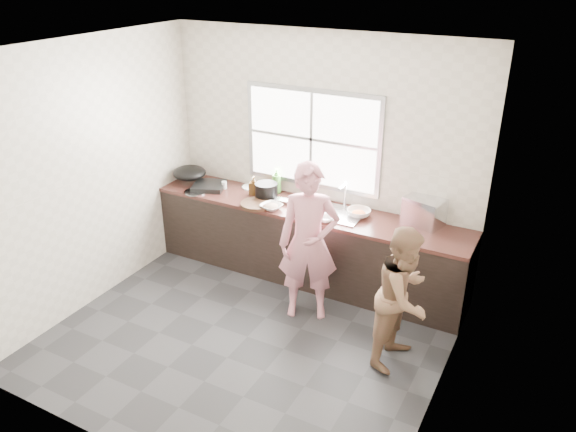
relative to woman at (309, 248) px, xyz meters
The scene contains 30 objects.
floor 1.05m from the woman, 117.34° to the right, with size 3.60×3.20×0.01m, color #2B2B2E.
ceiling 2.07m from the woman, 117.34° to the right, with size 3.60×3.20×0.01m, color silver.
wall_back 1.18m from the woman, 109.10° to the left, with size 3.60×0.01×2.70m, color beige.
wall_left 2.31m from the woman, 163.24° to the right, with size 0.01×3.20×2.70m, color beige.
wall_right 1.71m from the woman, 23.62° to the right, with size 0.01×3.20×2.70m, color beige.
wall_front 2.35m from the woman, 98.42° to the right, with size 3.60×0.01×2.70m, color beige.
cabinet 0.81m from the woman, 117.26° to the left, with size 3.60×0.62×0.82m, color black.
countertop 0.73m from the woman, 117.26° to the left, with size 3.60×0.64×0.04m, color #3B1D18.
sink 0.65m from the woman, 88.48° to the left, with size 0.55×0.45×0.02m, color silver.
faucet 0.88m from the woman, 88.84° to the left, with size 0.02×0.02×0.30m, color silver.
window_frame 1.31m from the woman, 114.59° to the left, with size 1.60×0.05×1.10m, color #9EA0A5.
window_glazing 1.29m from the woman, 115.17° to the left, with size 1.50×0.01×1.00m, color white.
woman is the anchor object (origin of this frame).
person_side 1.09m from the woman, 13.46° to the right, with size 0.64×0.50×1.32m, color brown.
cutting_board 0.97m from the woman, 152.71° to the left, with size 0.36×0.36×0.04m, color #311F13.
cleaver 0.91m from the woman, 134.47° to the left, with size 0.21×0.10×0.01m, color #B8BCBF.
bowl_mince 0.81m from the woman, 146.84° to the left, with size 0.22×0.22×0.06m, color silver.
bowl_crabs 0.76m from the woman, 71.47° to the left, with size 0.20×0.20×0.06m, color silver.
bowl_held 0.46m from the woman, 92.04° to the left, with size 0.21×0.21×0.07m, color silver.
black_pot 1.10m from the woman, 142.39° to the left, with size 0.25×0.25×0.18m, color black.
plate_food 1.46m from the woman, 143.99° to the left, with size 0.21×0.21×0.02m, color white.
bottle_green 1.24m from the woman, 134.04° to the left, with size 0.11×0.11×0.30m, color #449430.
bottle_brown_tall 1.28m from the woman, 146.13° to the left, with size 0.09×0.09×0.20m, color #3E270F.
bottle_brown_short 1.17m from the woman, 143.15° to the left, with size 0.13×0.13×0.17m, color #4D1C13.
glass_jar 1.61m from the woman, 154.57° to the left, with size 0.06×0.06×0.09m, color silver.
burner 1.74m from the woman, 159.16° to the left, with size 0.36×0.36×0.05m, color black.
wok 2.02m from the woman, 161.65° to the left, with size 0.40×0.40×0.15m, color black.
dish_rack 1.25m from the woman, 43.56° to the left, with size 0.38×0.27×0.29m, color silver.
pot_lid_left 1.74m from the woman, 165.43° to the left, with size 0.27×0.27×0.01m, color #ADAFB4.
pot_lid_right 1.48m from the woman, 143.50° to the left, with size 0.25×0.25×0.01m, color silver.
Camera 1 is at (2.44, -3.73, 3.37)m, focal length 35.00 mm.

